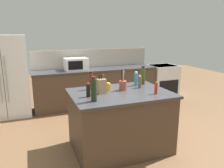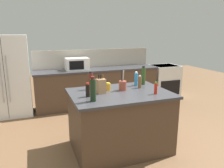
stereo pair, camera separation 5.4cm
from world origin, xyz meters
The scene contains 17 objects.
ground_plane centered at (0.00, 0.00, 0.00)m, with size 14.00×14.00×0.00m, color brown.
back_counter_run centered at (0.30, 2.20, 0.47)m, with size 3.10×0.66×0.94m.
wall_backsplash centered at (0.30, 2.52, 1.17)m, with size 3.06×0.03×0.46m, color #B2A899.
kitchen_island centered at (0.00, 0.00, 0.47)m, with size 1.51×1.08×0.94m.
refrigerator centered at (-1.77, 2.25, 0.89)m, with size 0.97×0.75×1.78m.
range_oven centered at (2.27, 2.20, 0.47)m, with size 0.76×0.65×0.92m.
microwave centered at (-0.21, 2.20, 1.08)m, with size 0.55×0.39×0.29m.
knife_block centered at (-0.29, 0.04, 1.05)m, with size 0.14×0.12×0.29m.
utensil_crock centered at (0.08, 0.09, 1.02)m, with size 0.12×0.12×0.32m.
vinegar_bottle centered at (-0.37, 0.32, 1.08)m, with size 0.07×0.07×0.29m.
dish_soap_bottle centered at (0.42, 0.29, 1.05)m, with size 0.06×0.06×0.24m.
pepper_grinder centered at (0.40, 0.13, 1.04)m, with size 0.06×0.06×0.21m.
wine_bottle centered at (-0.50, -0.29, 1.10)m, with size 0.08×0.08×0.34m.
hot_sauce_bottle centered at (0.46, -0.28, 1.03)m, with size 0.05×0.05×0.18m.
olive_oil_bottle centered at (0.58, 0.34, 1.09)m, with size 0.07×0.07×0.32m.
soy_sauce_bottle centered at (-0.52, -0.06, 1.03)m, with size 0.06×0.06×0.20m.
honey_jar centered at (-0.13, 0.17, 1.00)m, with size 0.08×0.08×0.12m.
Camera 1 is at (-1.29, -2.95, 1.84)m, focal length 35.00 mm.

